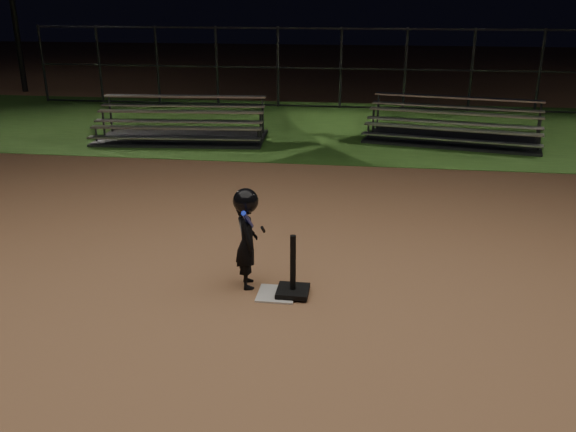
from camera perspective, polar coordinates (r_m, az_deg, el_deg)
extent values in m
plane|color=#9F6C48|center=(7.30, -1.10, -7.48)|extent=(80.00, 80.00, 0.00)
cube|color=#2A5019|center=(16.76, 4.31, 8.43)|extent=(60.00, 8.00, 0.01)
cube|color=beige|center=(7.29, -1.10, -7.40)|extent=(0.45, 0.45, 0.02)
cube|color=black|center=(7.27, 0.46, -7.12)|extent=(0.38, 0.38, 0.06)
cylinder|color=black|center=(7.11, 0.47, -4.44)|extent=(0.07, 0.07, 0.69)
imported|color=black|center=(7.31, -3.93, -2.60)|extent=(0.38, 0.47, 1.13)
sphere|color=black|center=(7.12, -4.04, 1.44)|extent=(0.31, 0.31, 0.31)
cylinder|color=#192CD4|center=(7.03, -3.85, -0.37)|extent=(0.07, 0.52, 0.39)
cylinder|color=black|center=(7.17, -2.38, -1.28)|extent=(0.04, 0.19, 0.14)
cube|color=#B5B5BA|center=(14.84, -10.55, 8.22)|extent=(4.13, 0.58, 0.04)
cube|color=#B5B5BA|center=(14.60, -10.76, 7.27)|extent=(4.13, 0.58, 0.03)
cube|color=#B5B5BA|center=(15.32, -10.13, 9.72)|extent=(4.13, 0.58, 0.04)
cube|color=#B5B5BA|center=(15.08, -10.33, 8.82)|extent=(4.13, 0.58, 0.03)
cube|color=#B5B5BA|center=(15.82, -9.73, 11.12)|extent=(4.13, 0.58, 0.04)
cube|color=#B5B5BA|center=(15.57, -9.92, 10.28)|extent=(4.13, 0.58, 0.03)
cube|color=#38383D|center=(15.45, -9.98, 7.28)|extent=(4.28, 2.34, 0.06)
cube|color=#B5B4B9|center=(14.95, 15.17, 7.96)|extent=(4.10, 1.06, 0.04)
cube|color=#B5B4B9|center=(14.71, 15.00, 7.03)|extent=(4.10, 1.06, 0.03)
cube|color=#B5B4B9|center=(15.45, 15.45, 9.41)|extent=(4.10, 1.06, 0.04)
cube|color=#B5B4B9|center=(15.20, 15.30, 8.54)|extent=(4.10, 1.06, 0.03)
cube|color=#B5B4B9|center=(15.97, 15.73, 10.76)|extent=(4.10, 1.06, 0.04)
cube|color=#B5B4B9|center=(15.71, 15.58, 9.94)|extent=(4.10, 1.06, 0.03)
cube|color=#38383D|center=(15.59, 15.23, 6.98)|extent=(4.45, 2.79, 0.06)
cube|color=#38383D|center=(19.70, 4.92, 10.29)|extent=(20.00, 0.05, 0.05)
cube|color=#38383D|center=(19.53, 5.02, 13.76)|extent=(20.00, 0.05, 0.05)
cube|color=#38383D|center=(19.44, 5.13, 17.27)|extent=(20.00, 0.05, 0.05)
cylinder|color=#38383D|center=(22.41, -22.20, 13.21)|extent=(0.08, 0.08, 2.50)
cylinder|color=#38383D|center=(20.42, -9.56, 13.84)|extent=(0.08, 0.08, 2.50)
cylinder|color=#38383D|center=(19.53, 5.02, 13.76)|extent=(0.08, 0.08, 2.50)
cylinder|color=#38383D|center=(19.90, 19.92, 12.79)|extent=(0.08, 0.08, 2.50)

